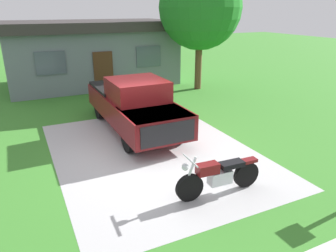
{
  "coord_description": "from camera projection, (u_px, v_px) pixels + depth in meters",
  "views": [
    {
      "loc": [
        -3.41,
        -8.14,
        4.14
      ],
      "look_at": [
        0.35,
        -0.31,
        0.9
      ],
      "focal_mm": 33.76,
      "sensor_mm": 36.0,
      "label": 1
    }
  ],
  "objects": [
    {
      "name": "ground_plane",
      "position": [
        153.0,
        152.0,
        9.7
      ],
      "size": [
        80.0,
        80.0,
        0.0
      ],
      "primitive_type": "plane",
      "color": "#3B832C"
    },
    {
      "name": "driveway_pad",
      "position": [
        153.0,
        152.0,
        9.7
      ],
      "size": [
        5.73,
        7.68,
        0.01
      ],
      "primitive_type": "cube",
      "color": "#B6B6B6",
      "rests_on": "ground"
    },
    {
      "name": "motorcycle",
      "position": [
        219.0,
        176.0,
        7.38
      ],
      "size": [
        2.21,
        0.7,
        1.09
      ],
      "color": "black",
      "rests_on": "ground"
    },
    {
      "name": "pickup_truck",
      "position": [
        133.0,
        103.0,
        11.31
      ],
      "size": [
        2.03,
        5.64,
        1.9
      ],
      "color": "black",
      "rests_on": "ground"
    },
    {
      "name": "shade_tree",
      "position": [
        200.0,
        8.0,
        15.95
      ],
      "size": [
        4.23,
        4.23,
        6.31
      ],
      "color": "brown",
      "rests_on": "ground"
    },
    {
      "name": "neighbor_house",
      "position": [
        91.0,
        52.0,
        18.14
      ],
      "size": [
        9.6,
        5.6,
        3.5
      ],
      "color": "slate",
      "rests_on": "ground"
    }
  ]
}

